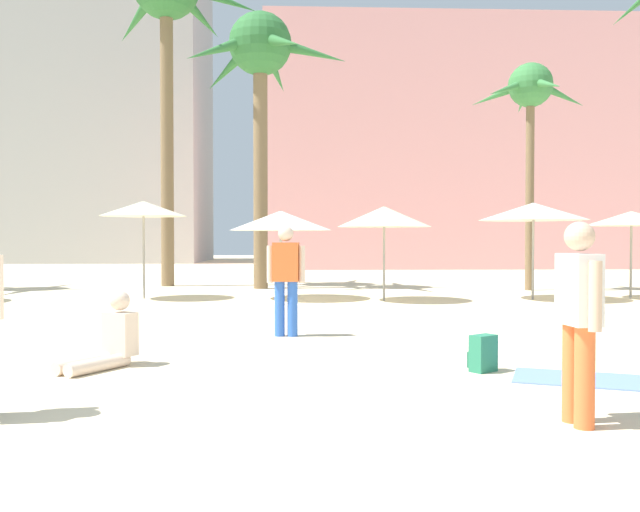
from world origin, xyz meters
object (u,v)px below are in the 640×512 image
(person_near_right, at_px, (286,276))
(person_mid_right, at_px, (579,314))
(backpack, at_px, (483,354))
(cafe_umbrella_0, at_px, (384,217))
(cafe_umbrella_5, at_px, (143,209))
(palm_tree_far_left, at_px, (530,99))
(beach_towel, at_px, (595,380))
(cafe_umbrella_3, at_px, (281,221))
(palm_tree_left, at_px, (167,5))
(palm_tree_far_right, at_px, (261,63))
(cafe_umbrella_4, at_px, (631,219))
(person_far_right, at_px, (108,342))
(cafe_umbrella_1, at_px, (533,212))

(person_near_right, height_order, person_mid_right, person_near_right)
(backpack, bearing_deg, cafe_umbrella_0, -35.61)
(cafe_umbrella_5, height_order, person_mid_right, cafe_umbrella_5)
(palm_tree_far_left, height_order, beach_towel, palm_tree_far_left)
(cafe_umbrella_3, distance_m, beach_towel, 10.90)
(cafe_umbrella_0, relative_size, cafe_umbrella_5, 0.94)
(palm_tree_left, xyz_separation_m, cafe_umbrella_5, (0.22, -4.72, -6.74))
(palm_tree_far_left, relative_size, cafe_umbrella_0, 2.89)
(palm_tree_far_right, distance_m, beach_towel, 15.95)
(backpack, height_order, person_mid_right, person_mid_right)
(cafe_umbrella_5, distance_m, beach_towel, 12.67)
(palm_tree_left, relative_size, cafe_umbrella_3, 4.15)
(palm_tree_far_left, bearing_deg, cafe_umbrella_4, -62.36)
(beach_towel, distance_m, person_far_right, 5.49)
(beach_towel, distance_m, person_near_right, 4.89)
(beach_towel, relative_size, person_mid_right, 1.01)
(beach_towel, bearing_deg, palm_tree_far_left, 73.45)
(cafe_umbrella_4, relative_size, person_far_right, 2.21)
(palm_tree_far_left, relative_size, cafe_umbrella_3, 2.59)
(cafe_umbrella_0, relative_size, cafe_umbrella_1, 0.86)
(cafe_umbrella_5, bearing_deg, cafe_umbrella_1, -3.73)
(cafe_umbrella_3, relative_size, cafe_umbrella_4, 1.15)
(cafe_umbrella_1, distance_m, person_mid_right, 12.03)
(backpack, bearing_deg, palm_tree_far_left, -56.69)
(palm_tree_far_left, xyz_separation_m, cafe_umbrella_3, (-7.30, -2.63, -3.68))
(palm_tree_far_left, height_order, backpack, palm_tree_far_left)
(palm_tree_far_right, distance_m, cafe_umbrella_3, 6.14)
(palm_tree_far_left, relative_size, person_mid_right, 4.06)
(cafe_umbrella_3, xyz_separation_m, backpack, (2.45, -9.58, -1.78))
(backpack, distance_m, person_near_right, 3.76)
(cafe_umbrella_1, relative_size, cafe_umbrella_4, 1.19)
(cafe_umbrella_4, height_order, person_far_right, cafe_umbrella_4)
(palm_tree_far_left, distance_m, person_far_right, 15.87)
(cafe_umbrella_1, distance_m, cafe_umbrella_5, 9.83)
(cafe_umbrella_1, bearing_deg, cafe_umbrella_0, -177.33)
(palm_tree_far_right, bearing_deg, palm_tree_left, 157.45)
(cafe_umbrella_5, relative_size, person_far_right, 2.44)
(person_mid_right, bearing_deg, cafe_umbrella_3, -82.13)
(person_far_right, bearing_deg, cafe_umbrella_0, -175.30)
(palm_tree_left, xyz_separation_m, cafe_umbrella_4, (12.58, -5.27, -6.99))
(backpack, distance_m, person_mid_right, 2.35)
(backpack, height_order, person_near_right, person_near_right)
(cafe_umbrella_4, relative_size, beach_towel, 1.35)
(cafe_umbrella_0, bearing_deg, person_far_right, -117.43)
(cafe_umbrella_5, bearing_deg, person_far_right, -80.24)
(cafe_umbrella_1, relative_size, cafe_umbrella_5, 1.08)
(palm_tree_far_right, bearing_deg, person_near_right, -85.27)
(palm_tree_left, distance_m, person_mid_right, 19.63)
(cafe_umbrella_0, bearing_deg, cafe_umbrella_1, 2.67)
(cafe_umbrella_1, xyz_separation_m, cafe_umbrella_5, (-9.81, 0.64, 0.08))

